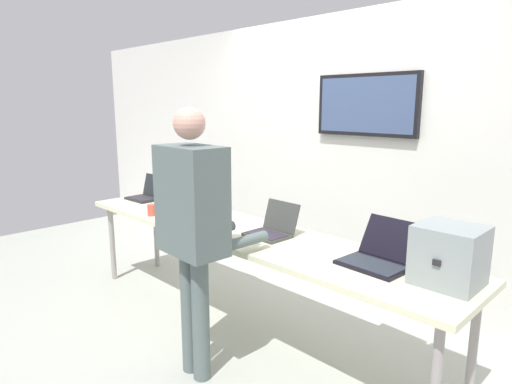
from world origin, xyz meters
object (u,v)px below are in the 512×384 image
coffee_mug (152,210)px  person (193,219)px  equipment_box (449,255)px  laptop_station_3 (380,255)px  workbench (242,236)px  laptop_station_0 (147,194)px  laptop_station_1 (201,207)px  laptop_station_2 (272,228)px

coffee_mug → person: bearing=-18.9°
equipment_box → laptop_station_3: (-0.40, 0.01, -0.10)m
workbench → laptop_station_0: bearing=177.1°
laptop_station_1 → laptop_station_0: bearing=-179.4°
laptop_station_1 → laptop_station_3: (1.71, 0.00, -0.01)m
workbench → person: size_ratio=2.00×
laptop_station_1 → laptop_station_3: bearing=0.1°
laptop_station_3 → coffee_mug: bearing=-170.2°
laptop_station_2 → person: 0.71m
workbench → laptop_station_1: 0.62m
laptop_station_2 → laptop_station_0: bearing=179.7°
workbench → person: bearing=-69.2°
laptop_station_0 → laptop_station_1: laptop_station_1 is taller
laptop_station_2 → laptop_station_1: bearing=178.7°
laptop_station_0 → laptop_station_2: (1.71, -0.01, -0.00)m
coffee_mug → laptop_station_0: bearing=151.9°
laptop_station_2 → laptop_station_3: 0.84m
laptop_station_3 → person: (-0.87, -0.71, 0.19)m
laptop_station_2 → laptop_station_3: bearing=1.6°
equipment_box → laptop_station_2: bearing=-179.4°
laptop_station_1 → laptop_station_3: laptop_station_1 is taller
laptop_station_0 → person: size_ratio=0.20×
workbench → laptop_station_1: size_ratio=8.96×
laptop_station_0 → equipment_box: bearing=0.1°
laptop_station_3 → laptop_station_2: bearing=-178.4°
laptop_station_0 → laptop_station_1: size_ratio=0.88×
equipment_box → person: 1.45m
equipment_box → person: person is taller
person → coffee_mug: (-1.09, 0.37, -0.19)m
laptop_station_1 → laptop_station_2: 0.86m
person → laptop_station_2: bearing=88.2°
laptop_station_3 → person: person is taller
laptop_station_2 → person: bearing=-91.8°
coffee_mug → laptop_station_2: bearing=15.8°
workbench → laptop_station_3: laptop_station_3 is taller
person → equipment_box: bearing=28.9°
laptop_station_1 → person: size_ratio=0.22×
laptop_station_1 → laptop_station_3: 1.71m
person → laptop_station_0: bearing=157.7°
equipment_box → laptop_station_0: size_ratio=0.96×
laptop_station_2 → person: (-0.02, -0.68, 0.19)m
equipment_box → laptop_station_3: equipment_box is taller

